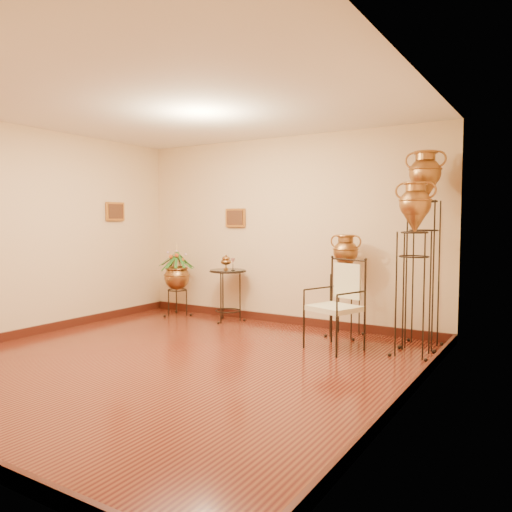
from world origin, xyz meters
The scene contains 8 objects.
ground centered at (0.00, 0.00, 0.00)m, with size 5.00×5.00×0.00m, color maroon.
room_shell centered at (-0.01, 0.01, 1.73)m, with size 5.02×5.02×2.81m.
amphora_tall centered at (2.15, 2.09, 1.23)m, with size 0.48×0.48×2.41m.
amphora_mid centered at (2.15, 1.66, 1.02)m, with size 0.47×0.47×2.02m.
amphora_short centered at (1.13, 2.15, 0.69)m, with size 0.52×0.52×1.39m.
planter_urn centered at (-1.77, 2.12, 0.68)m, with size 0.78×0.78×1.22m.
armchair centered at (1.28, 1.42, 0.55)m, with size 0.77×0.75×1.09m.
side_table centered at (-0.78, 2.15, 0.42)m, with size 0.62×0.62×1.01m.
Camera 1 is at (3.59, -4.12, 1.55)m, focal length 35.00 mm.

